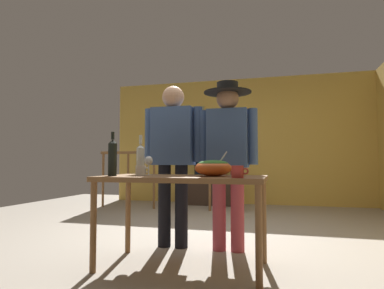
% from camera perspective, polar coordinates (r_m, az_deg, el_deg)
% --- Properties ---
extents(ground_plane, '(8.55, 8.55, 0.00)m').
position_cam_1_polar(ground_plane, '(3.89, 1.46, -15.76)').
color(ground_plane, '#9E9384').
extents(back_wall, '(5.40, 0.10, 2.61)m').
position_cam_1_polar(back_wall, '(7.05, 7.76, 0.60)').
color(back_wall, gold).
rests_on(back_wall, ground_plane).
extents(framed_picture, '(0.70, 0.03, 0.65)m').
position_cam_1_polar(framed_picture, '(7.24, -0.58, 3.90)').
color(framed_picture, '#8C8B59').
extents(stair_railing, '(2.73, 0.10, 1.11)m').
position_cam_1_polar(stair_railing, '(6.00, -0.12, -4.74)').
color(stair_railing, brown).
rests_on(stair_railing, ground_plane).
extents(tv_console, '(0.90, 0.40, 0.51)m').
position_cam_1_polar(tv_console, '(6.81, 3.06, -8.14)').
color(tv_console, '#38281E').
rests_on(tv_console, ground_plane).
extents(flat_screen_tv, '(0.61, 0.12, 0.44)m').
position_cam_1_polar(flat_screen_tv, '(6.75, 2.99, -3.83)').
color(flat_screen_tv, black).
rests_on(flat_screen_tv, tv_console).
extents(serving_table, '(1.35, 0.69, 0.74)m').
position_cam_1_polar(serving_table, '(2.76, -1.65, -7.05)').
color(serving_table, brown).
rests_on(serving_table, ground_plane).
extents(salad_bowl, '(0.30, 0.30, 0.20)m').
position_cam_1_polar(salad_bowl, '(2.70, 3.65, -3.89)').
color(salad_bowl, '#DB5B23').
rests_on(salad_bowl, serving_table).
extents(wine_glass, '(0.07, 0.07, 0.17)m').
position_cam_1_polar(wine_glass, '(2.94, -7.43, -2.92)').
color(wine_glass, silver).
rests_on(wine_glass, serving_table).
extents(wine_bottle_clear, '(0.08, 0.08, 0.37)m').
position_cam_1_polar(wine_bottle_clear, '(3.12, -8.81, -2.39)').
color(wine_bottle_clear, silver).
rests_on(wine_bottle_clear, serving_table).
extents(wine_bottle_dark, '(0.07, 0.07, 0.36)m').
position_cam_1_polar(wine_bottle_dark, '(2.83, -13.47, -2.11)').
color(wine_bottle_dark, black).
rests_on(wine_bottle_dark, serving_table).
extents(mug_red, '(0.12, 0.09, 0.09)m').
position_cam_1_polar(mug_red, '(2.42, 7.86, -4.64)').
color(mug_red, '#B7332D').
rests_on(mug_red, serving_table).
extents(mug_white, '(0.12, 0.09, 0.09)m').
position_cam_1_polar(mug_white, '(2.85, -8.75, -4.42)').
color(mug_white, white).
rests_on(mug_white, serving_table).
extents(person_standing_left, '(0.61, 0.23, 1.64)m').
position_cam_1_polar(person_standing_left, '(3.42, -3.27, -0.99)').
color(person_standing_left, black).
rests_on(person_standing_left, ground_plane).
extents(person_standing_right, '(0.58, 0.47, 1.65)m').
position_cam_1_polar(person_standing_right, '(3.28, 6.16, -0.79)').
color(person_standing_right, '#9E3842').
rests_on(person_standing_right, ground_plane).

